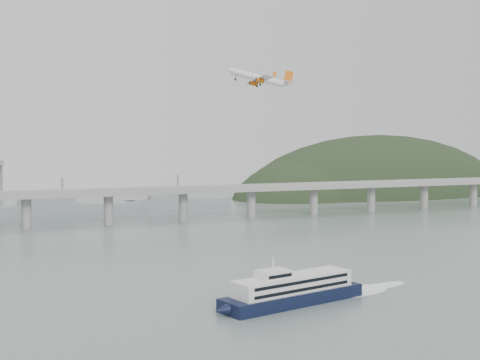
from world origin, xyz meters
name	(u,v)px	position (x,y,z in m)	size (l,w,h in m)	color
ground	(298,285)	(0.00, 0.00, 0.00)	(900.00, 900.00, 0.00)	slate
bridge	(152,196)	(-1.15, 200.00, 17.65)	(800.00, 22.00, 23.90)	gray
headland	(391,213)	(285.18, 331.75, -19.34)	(365.00, 155.00, 156.00)	black
ferry	(293,290)	(-14.62, -23.84, 4.41)	(85.06, 29.49, 16.25)	black
airliner	(260,79)	(18.63, 74.43, 83.53)	(34.86, 31.61, 10.08)	silver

